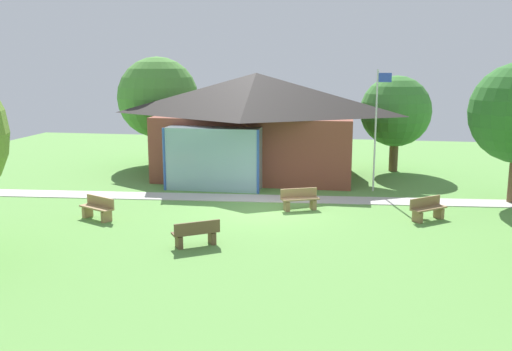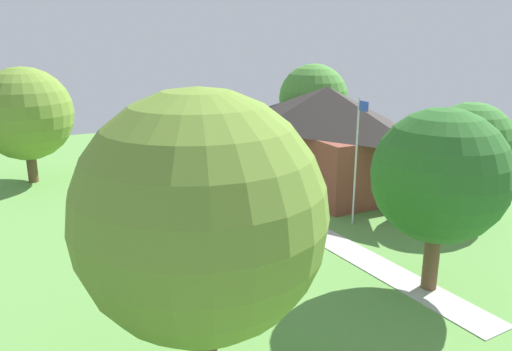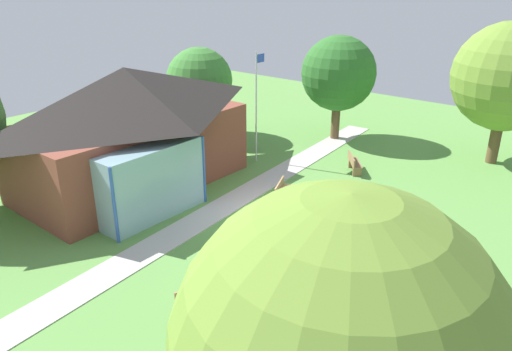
{
  "view_description": "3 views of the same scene",
  "coord_description": "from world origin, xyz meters",
  "px_view_note": "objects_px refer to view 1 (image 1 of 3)",
  "views": [
    {
      "loc": [
        3.31,
        -21.42,
        5.75
      ],
      "look_at": [
        -0.65,
        1.67,
        1.06
      ],
      "focal_mm": 39.7,
      "sensor_mm": 36.0,
      "label": 1
    },
    {
      "loc": [
        20.54,
        -8.09,
        7.76
      ],
      "look_at": [
        -0.55,
        1.94,
        1.2
      ],
      "focal_mm": 34.78,
      "sensor_mm": 36.0,
      "label": 2
    },
    {
      "loc": [
        -13.55,
        -10.47,
        8.8
      ],
      "look_at": [
        0.86,
        1.38,
        1.03
      ],
      "focal_mm": 34.09,
      "sensor_mm": 36.0,
      "label": 3
    }
  ],
  "objects_px": {
    "bench_mid_left": "(98,209)",
    "tree_behind_pavilion_left": "(158,98)",
    "flagpole": "(377,125)",
    "bench_front_center": "(196,234)",
    "bench_mid_right": "(428,209)",
    "pavilion": "(254,124)",
    "tree_behind_pavilion_right": "(396,111)",
    "bench_rear_near_path": "(300,200)"
  },
  "relations": [
    {
      "from": "tree_behind_pavilion_left",
      "to": "flagpole",
      "type": "bearing_deg",
      "value": -23.92
    },
    {
      "from": "pavilion",
      "to": "bench_front_center",
      "type": "height_order",
      "value": "pavilion"
    },
    {
      "from": "flagpole",
      "to": "bench_mid_right",
      "type": "relative_size",
      "value": 3.8
    },
    {
      "from": "pavilion",
      "to": "bench_rear_near_path",
      "type": "relative_size",
      "value": 6.84
    },
    {
      "from": "bench_front_center",
      "to": "tree_behind_pavilion_right",
      "type": "height_order",
      "value": "tree_behind_pavilion_right"
    },
    {
      "from": "bench_mid_left",
      "to": "tree_behind_pavilion_left",
      "type": "bearing_deg",
      "value": -55.22
    },
    {
      "from": "flagpole",
      "to": "bench_mid_right",
      "type": "xyz_separation_m",
      "value": [
        1.8,
        -4.56,
        -2.61
      ]
    },
    {
      "from": "bench_front_center",
      "to": "tree_behind_pavilion_right",
      "type": "bearing_deg",
      "value": 30.42
    },
    {
      "from": "flagpole",
      "to": "bench_front_center",
      "type": "distance_m",
      "value": 11.02
    },
    {
      "from": "pavilion",
      "to": "flagpole",
      "type": "xyz_separation_m",
      "value": [
        5.9,
        -2.18,
        0.28
      ]
    },
    {
      "from": "bench_front_center",
      "to": "tree_behind_pavilion_left",
      "type": "distance_m",
      "value": 15.95
    },
    {
      "from": "tree_behind_pavilion_right",
      "to": "bench_front_center",
      "type": "bearing_deg",
      "value": -116.4
    },
    {
      "from": "bench_front_center",
      "to": "bench_mid_left",
      "type": "bearing_deg",
      "value": 118.2
    },
    {
      "from": "bench_rear_near_path",
      "to": "bench_mid_right",
      "type": "distance_m",
      "value": 4.87
    },
    {
      "from": "tree_behind_pavilion_left",
      "to": "bench_rear_near_path",
      "type": "bearing_deg",
      "value": -45.63
    },
    {
      "from": "bench_rear_near_path",
      "to": "bench_mid_right",
      "type": "xyz_separation_m",
      "value": [
        4.82,
        -0.69,
        0.0
      ]
    },
    {
      "from": "flagpole",
      "to": "bench_mid_left",
      "type": "height_order",
      "value": "flagpole"
    },
    {
      "from": "pavilion",
      "to": "bench_mid_left",
      "type": "relative_size",
      "value": 6.89
    },
    {
      "from": "pavilion",
      "to": "tree_behind_pavilion_left",
      "type": "distance_m",
      "value": 6.97
    },
    {
      "from": "tree_behind_pavilion_left",
      "to": "bench_mid_right",
      "type": "bearing_deg",
      "value": -35.59
    },
    {
      "from": "pavilion",
      "to": "bench_mid_left",
      "type": "distance_m",
      "value": 10.04
    },
    {
      "from": "bench_front_center",
      "to": "bench_rear_near_path",
      "type": "bearing_deg",
      "value": 27.97
    },
    {
      "from": "bench_mid_left",
      "to": "bench_front_center",
      "type": "bearing_deg",
      "value": 177.93
    },
    {
      "from": "pavilion",
      "to": "bench_rear_near_path",
      "type": "distance_m",
      "value": 7.09
    },
    {
      "from": "flagpole",
      "to": "bench_front_center",
      "type": "height_order",
      "value": "flagpole"
    },
    {
      "from": "pavilion",
      "to": "tree_behind_pavilion_right",
      "type": "bearing_deg",
      "value": 22.72
    },
    {
      "from": "bench_mid_right",
      "to": "tree_behind_pavilion_left",
      "type": "xyz_separation_m",
      "value": [
        -13.82,
        9.89,
        3.38
      ]
    },
    {
      "from": "tree_behind_pavilion_left",
      "to": "tree_behind_pavilion_right",
      "type": "xyz_separation_m",
      "value": [
        13.2,
        -0.2,
        -0.58
      ]
    },
    {
      "from": "pavilion",
      "to": "bench_mid_right",
      "type": "bearing_deg",
      "value": -41.18
    },
    {
      "from": "bench_rear_near_path",
      "to": "tree_behind_pavilion_right",
      "type": "relative_size",
      "value": 0.3
    },
    {
      "from": "bench_mid_left",
      "to": "bench_rear_near_path",
      "type": "relative_size",
      "value": 0.99
    },
    {
      "from": "bench_front_center",
      "to": "bench_mid_right",
      "type": "distance_m",
      "value": 8.82
    },
    {
      "from": "bench_rear_near_path",
      "to": "bench_mid_right",
      "type": "relative_size",
      "value": 1.08
    },
    {
      "from": "flagpole",
      "to": "bench_mid_right",
      "type": "bearing_deg",
      "value": -68.49
    },
    {
      "from": "pavilion",
      "to": "bench_rear_near_path",
      "type": "height_order",
      "value": "pavilion"
    },
    {
      "from": "pavilion",
      "to": "tree_behind_pavilion_right",
      "type": "xyz_separation_m",
      "value": [
        7.07,
        2.96,
        0.47
      ]
    },
    {
      "from": "pavilion",
      "to": "flagpole",
      "type": "relative_size",
      "value": 1.95
    },
    {
      "from": "flagpole",
      "to": "bench_rear_near_path",
      "type": "distance_m",
      "value": 5.56
    },
    {
      "from": "pavilion",
      "to": "tree_behind_pavilion_left",
      "type": "xyz_separation_m",
      "value": [
        -6.12,
        3.16,
        1.05
      ]
    },
    {
      "from": "pavilion",
      "to": "bench_front_center",
      "type": "distance_m",
      "value": 11.39
    },
    {
      "from": "tree_behind_pavilion_right",
      "to": "bench_rear_near_path",
      "type": "bearing_deg",
      "value": -114.97
    },
    {
      "from": "bench_mid_left",
      "to": "tree_behind_pavilion_right",
      "type": "bearing_deg",
      "value": -107.97
    }
  ]
}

